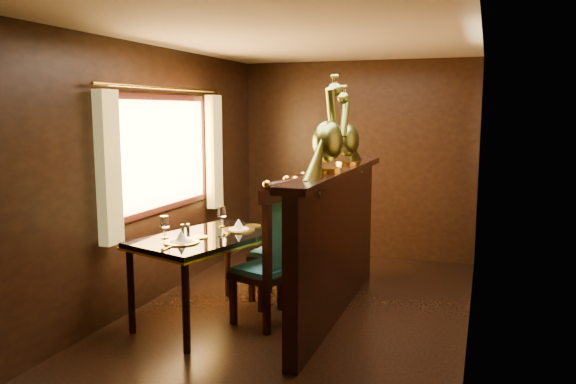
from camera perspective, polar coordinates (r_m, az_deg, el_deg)
name	(u,v)px	position (r m, az deg, el deg)	size (l,w,h in m)	color
ground	(292,321)	(5.19, 0.46, -12.93)	(5.00, 5.00, 0.00)	black
room_shell	(284,145)	(4.89, -0.40, 4.82)	(3.04, 5.04, 2.52)	black
partition	(336,239)	(5.16, 4.93, -4.78)	(0.26, 2.70, 1.36)	black
dining_table	(209,243)	(5.03, -8.07, -5.16)	(1.17, 1.51, 0.99)	black
chair_left	(274,250)	(4.87, -1.39, -5.89)	(0.60, 0.62, 1.32)	black
chair_right	(288,235)	(5.52, -0.03, -4.39)	(0.51, 0.53, 1.28)	black
peacock_left	(328,123)	(4.70, 4.08, 6.98)	(0.26, 0.69, 0.83)	#194C2B
peacock_right	(347,126)	(5.37, 6.06, 6.71)	(0.24, 0.63, 0.75)	#194C2B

